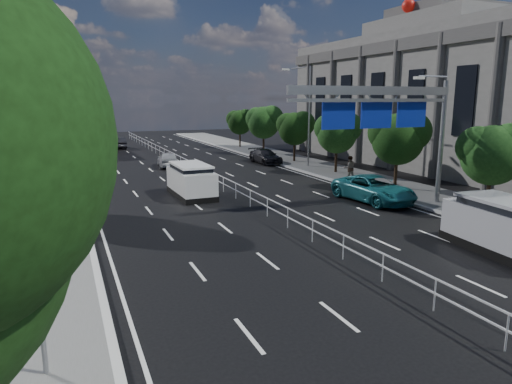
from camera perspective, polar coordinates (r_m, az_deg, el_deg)
ground at (r=15.47m, az=19.20°, el=-12.63°), size 160.00×160.00×0.00m
kerb_near at (r=12.00m, az=-17.10°, el=-19.56°), size 0.25×140.00×0.15m
median_fence at (r=34.68m, az=-6.30°, el=2.13°), size 0.05×85.00×1.02m
toilet_sign at (r=10.86m, az=-28.38°, el=-7.16°), size 1.62×0.18×4.34m
overhead_gantry at (r=26.20m, az=16.32°, el=9.88°), size 10.24×0.38×7.45m
streetlight_far at (r=41.58m, az=6.32°, el=10.18°), size 2.78×2.40×9.00m
civic_hall at (r=46.51m, az=23.52°, el=10.76°), size 14.40×36.00×14.35m
near_tree_back at (r=28.40m, az=-27.55°, el=7.13°), size 4.84×4.51×6.69m
far_tree_c at (r=27.33m, az=27.55°, el=4.50°), size 3.52×3.28×4.94m
far_tree_d at (r=32.57m, az=17.41°, el=6.68°), size 3.85×3.59×5.34m
far_tree_e at (r=38.59m, az=10.17°, el=7.51°), size 3.63×3.38×5.13m
far_tree_f at (r=45.06m, az=4.93°, el=8.12°), size 3.52×3.28×5.02m
far_tree_g at (r=51.79m, az=1.02°, el=8.90°), size 3.96×3.69×5.45m
far_tree_h at (r=58.73m, az=-1.99°, el=8.89°), size 3.41×3.18×4.91m
white_minivan at (r=29.54m, az=-8.11°, el=1.44°), size 2.18×4.88×2.10m
red_bus at (r=57.21m, az=-20.75°, el=6.40°), size 3.13×11.31×3.35m
near_car_silver at (r=42.79m, az=-10.98°, el=4.03°), size 2.14×4.35×1.43m
near_car_dark at (r=60.59m, az=-16.69°, el=5.89°), size 1.53×4.14×1.35m
silver_minivan at (r=21.01m, az=29.04°, el=-3.92°), size 2.76×5.53×2.22m
parked_car_teal at (r=28.70m, az=14.49°, el=0.38°), size 3.13×5.86×1.57m
parked_car_dark at (r=44.50m, az=1.18°, el=4.48°), size 2.09×4.72×1.35m
pedestrian_b at (r=34.96m, az=11.59°, el=2.93°), size 1.06×0.94×1.84m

